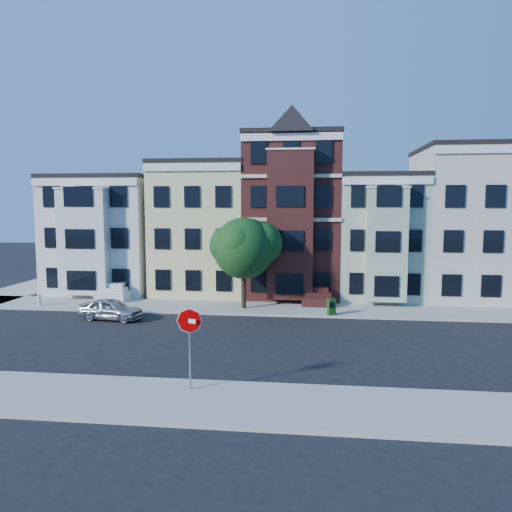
# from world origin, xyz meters

# --- Properties ---
(ground) EXTENTS (120.00, 120.00, 0.00)m
(ground) POSITION_xyz_m (0.00, 0.00, 0.00)
(ground) COLOR black
(far_sidewalk) EXTENTS (60.00, 4.00, 0.15)m
(far_sidewalk) POSITION_xyz_m (0.00, 8.00, 0.07)
(far_sidewalk) COLOR #9E9B93
(far_sidewalk) RESTS_ON ground
(near_sidewalk) EXTENTS (60.00, 4.00, 0.15)m
(near_sidewalk) POSITION_xyz_m (0.00, -8.00, 0.07)
(near_sidewalk) COLOR #9E9B93
(near_sidewalk) RESTS_ON ground
(house_white) EXTENTS (8.00, 9.00, 9.00)m
(house_white) POSITION_xyz_m (-15.00, 14.50, 4.50)
(house_white) COLOR silver
(house_white) RESTS_ON ground
(house_yellow) EXTENTS (7.00, 9.00, 10.00)m
(house_yellow) POSITION_xyz_m (-7.00, 14.50, 5.00)
(house_yellow) COLOR beige
(house_yellow) RESTS_ON ground
(house_brown) EXTENTS (7.00, 9.00, 12.00)m
(house_brown) POSITION_xyz_m (0.00, 14.50, 6.00)
(house_brown) COLOR #371412
(house_brown) RESTS_ON ground
(house_green) EXTENTS (6.00, 9.00, 9.00)m
(house_green) POSITION_xyz_m (6.50, 14.50, 4.50)
(house_green) COLOR #A2B297
(house_green) RESTS_ON ground
(house_cream) EXTENTS (8.00, 9.00, 11.00)m
(house_cream) POSITION_xyz_m (13.50, 14.50, 5.50)
(house_cream) COLOR beige
(house_cream) RESTS_ON ground
(street_tree) EXTENTS (8.44, 8.44, 7.48)m
(street_tree) POSITION_xyz_m (-2.98, 7.71, 3.89)
(street_tree) COLOR #1C4D1A
(street_tree) RESTS_ON far_sidewalk
(parked_car) EXTENTS (4.10, 2.12, 1.33)m
(parked_car) POSITION_xyz_m (-10.68, 4.01, 0.67)
(parked_car) COLOR #B0B1B9
(parked_car) RESTS_ON ground
(newspaper_box) EXTENTS (0.58, 0.55, 1.03)m
(newspaper_box) POSITION_xyz_m (2.79, 6.30, 0.67)
(newspaper_box) COLOR #175116
(newspaper_box) RESTS_ON far_sidewalk
(fire_hydrant) EXTENTS (0.27, 0.27, 0.68)m
(fire_hydrant) POSITION_xyz_m (-17.00, 6.80, 0.49)
(fire_hydrant) COLOR white
(fire_hydrant) RESTS_ON far_sidewalk
(stop_sign) EXTENTS (0.96, 0.42, 3.51)m
(stop_sign) POSITION_xyz_m (-2.88, -7.07, 1.91)
(stop_sign) COLOR #A10000
(stop_sign) RESTS_ON near_sidewalk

